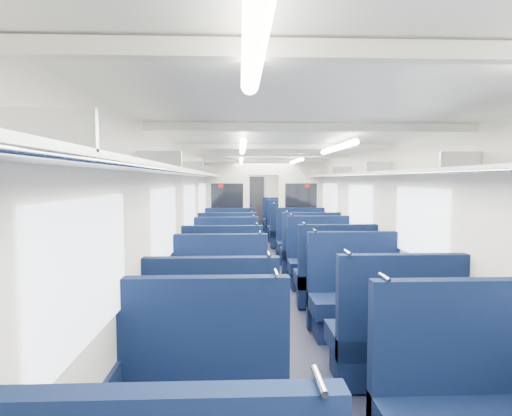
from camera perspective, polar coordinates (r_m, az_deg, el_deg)
name	(u,v)px	position (r m, az deg, el deg)	size (l,w,h in m)	color
floor	(272,285)	(7.65, 2.25, -10.43)	(2.80, 18.00, 0.01)	black
ceiling	(273,153)	(7.42, 2.30, 7.43)	(2.80, 18.00, 0.01)	white
wall_left	(193,220)	(7.46, -8.51, -1.66)	(0.02, 18.00, 2.35)	beige
dado_left	(195,267)	(7.59, -8.33, -7.87)	(0.03, 17.90, 0.70)	black
wall_right	(351,220)	(7.68, 12.74, -1.55)	(0.02, 18.00, 2.35)	beige
dado_right	(349,265)	(7.80, 12.54, -7.60)	(0.03, 17.90, 0.70)	black
wall_far	(254,198)	(16.41, -0.24, 1.39)	(2.80, 0.02, 2.35)	beige
luggage_rack_left	(204,175)	(7.41, -7.13, 4.50)	(0.36, 17.40, 0.18)	#B2B5BA
luggage_rack_right	(341,175)	(7.60, 11.47, 4.43)	(0.36, 17.40, 0.18)	#B2B5BA
windows	(275,208)	(6.97, 2.58, 0.01)	(2.78, 15.60, 0.75)	white
ceiling_fittings	(274,156)	(7.16, 2.46, 7.08)	(2.70, 16.06, 0.11)	silver
end_door	(254,202)	(16.36, -0.23, 0.77)	(0.75, 0.06, 2.00)	black
bulkhead	(264,207)	(9.98, 1.10, 0.11)	(2.80, 0.10, 2.35)	silver
seat_6	(203,413)	(3.02, -7.23, -25.88)	(1.15, 0.63, 1.28)	#0B1839
seat_8	(213,348)	(3.94, -5.88, -18.45)	(1.15, 0.63, 1.28)	#0B1839
seat_9	(394,342)	(4.25, 18.24, -16.95)	(1.15, 0.63, 1.28)	#0B1839
seat_10	(219,308)	(5.04, -5.04, -13.42)	(1.15, 0.63, 1.28)	#0B1839
seat_11	(356,303)	(5.38, 13.44, -12.38)	(1.15, 0.63, 1.28)	#0B1839
seat_12	(223,282)	(6.23, -4.49, -10.02)	(1.15, 0.63, 1.28)	#0B1839
seat_13	(335,280)	(6.46, 10.64, -9.59)	(1.15, 0.63, 1.28)	#0B1839
seat_14	(225,268)	(7.23, -4.18, -8.08)	(1.15, 0.63, 1.28)	#0B1839
seat_15	(320,265)	(7.53, 8.70, -7.62)	(1.15, 0.63, 1.28)	#0B1839
seat_16	(227,254)	(8.49, -3.90, -6.28)	(1.15, 0.63, 1.28)	#0B1839
seat_17	(310,254)	(8.57, 7.32, -6.20)	(1.15, 0.63, 1.28)	#0B1839
seat_18	(229,246)	(9.48, -3.73, -5.20)	(1.15, 0.63, 1.28)	#0B1839
seat_19	(302,246)	(9.61, 6.26, -5.10)	(1.15, 0.63, 1.28)	#0B1839
seat_20	(231,234)	(11.48, -3.48, -3.61)	(1.15, 0.63, 1.28)	#0B1839
seat_21	(291,234)	(11.67, 4.72, -3.50)	(1.15, 0.63, 1.28)	#0B1839
seat_22	(231,229)	(12.65, -3.37, -2.91)	(1.15, 0.63, 1.28)	#0B1839
seat_23	(286,229)	(12.84, 4.07, -2.81)	(1.15, 0.63, 1.28)	#0B1839
seat_24	(232,225)	(13.84, -3.28, -2.33)	(1.15, 0.63, 1.28)	#0B1839
seat_25	(282,225)	(13.85, 3.60, -2.33)	(1.15, 0.63, 1.28)	#0B1839
seat_26	(233,222)	(14.96, -3.21, -1.86)	(1.15, 0.63, 1.28)	#0B1839
seat_27	(279,221)	(15.10, 3.11, -1.81)	(1.15, 0.63, 1.28)	#0B1839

